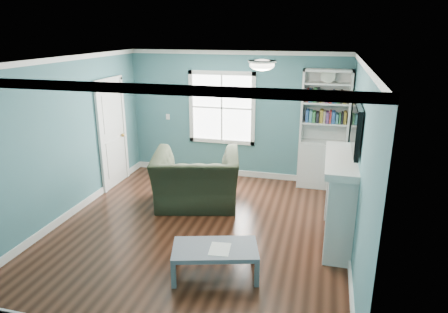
# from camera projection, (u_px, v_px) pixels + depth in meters

# --- Properties ---
(floor) EXTENTS (5.00, 5.00, 0.00)m
(floor) POSITION_uv_depth(u_px,v_px,m) (200.00, 229.00, 6.28)
(floor) COLOR black
(floor) RESTS_ON ground
(room_walls) EXTENTS (5.00, 5.00, 5.00)m
(room_walls) POSITION_uv_depth(u_px,v_px,m) (198.00, 131.00, 5.80)
(room_walls) COLOR #3C7179
(room_walls) RESTS_ON ground
(trim) EXTENTS (4.50, 5.00, 2.60)m
(trim) POSITION_uv_depth(u_px,v_px,m) (198.00, 154.00, 5.91)
(trim) COLOR white
(trim) RESTS_ON ground
(window) EXTENTS (1.40, 0.06, 1.50)m
(window) POSITION_uv_depth(u_px,v_px,m) (222.00, 108.00, 8.20)
(window) COLOR white
(window) RESTS_ON room_walls
(bookshelf) EXTENTS (0.90, 0.35, 2.31)m
(bookshelf) POSITION_uv_depth(u_px,v_px,m) (323.00, 142.00, 7.70)
(bookshelf) COLOR silver
(bookshelf) RESTS_ON ground
(fireplace) EXTENTS (0.44, 1.58, 1.30)m
(fireplace) POSITION_uv_depth(u_px,v_px,m) (340.00, 200.00, 5.77)
(fireplace) COLOR black
(fireplace) RESTS_ON ground
(tv) EXTENTS (0.06, 1.10, 0.65)m
(tv) POSITION_uv_depth(u_px,v_px,m) (356.00, 128.00, 5.41)
(tv) COLOR black
(tv) RESTS_ON fireplace
(door) EXTENTS (0.12, 0.98, 2.17)m
(door) POSITION_uv_depth(u_px,v_px,m) (112.00, 133.00, 7.78)
(door) COLOR silver
(door) RESTS_ON ground
(ceiling_fixture) EXTENTS (0.38, 0.38, 0.15)m
(ceiling_fixture) POSITION_uv_depth(u_px,v_px,m) (262.00, 64.00, 5.38)
(ceiling_fixture) COLOR white
(ceiling_fixture) RESTS_ON room_walls
(light_switch) EXTENTS (0.08, 0.01, 0.12)m
(light_switch) POSITION_uv_depth(u_px,v_px,m) (168.00, 117.00, 8.57)
(light_switch) COLOR white
(light_switch) RESTS_ON room_walls
(recliner) EXTENTS (1.65, 1.28, 1.28)m
(recliner) POSITION_uv_depth(u_px,v_px,m) (196.00, 171.00, 6.96)
(recliner) COLOR black
(recliner) RESTS_ON ground
(coffee_table) EXTENTS (1.19, 0.85, 0.39)m
(coffee_table) POSITION_uv_depth(u_px,v_px,m) (215.00, 251.00, 5.03)
(coffee_table) COLOR #535C64
(coffee_table) RESTS_ON ground
(paper_sheet) EXTENTS (0.29, 0.35, 0.00)m
(paper_sheet) POSITION_uv_depth(u_px,v_px,m) (220.00, 249.00, 4.97)
(paper_sheet) COLOR white
(paper_sheet) RESTS_ON coffee_table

